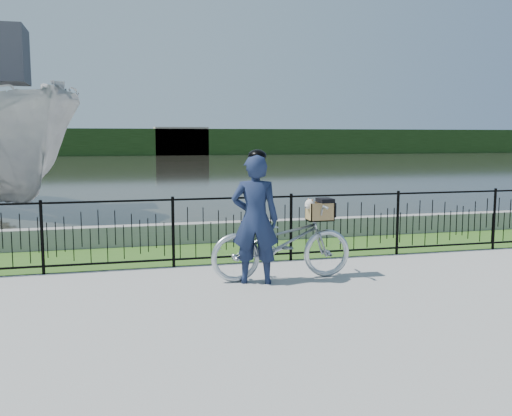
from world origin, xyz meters
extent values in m
plane|color=gray|center=(0.00, 0.00, 0.00)|extent=(120.00, 120.00, 0.00)
cube|color=#355F1D|center=(0.00, 2.60, 0.00)|extent=(60.00, 2.00, 0.01)
plane|color=black|center=(0.00, 33.00, 0.00)|extent=(120.00, 120.00, 0.00)
cube|color=gray|center=(0.00, 3.60, 0.20)|extent=(60.00, 0.30, 0.40)
cube|color=#25441A|center=(0.00, 60.00, 1.50)|extent=(120.00, 6.00, 3.00)
cube|color=#AF9E8C|center=(6.00, 58.50, 1.60)|extent=(6.00, 3.00, 3.20)
imported|color=silver|center=(0.47, 0.40, 0.56)|extent=(2.12, 0.74, 1.12)
cube|color=black|center=(1.06, 0.40, 0.86)|extent=(0.38, 0.18, 0.02)
cube|color=olive|center=(1.06, 0.40, 0.87)|extent=(0.37, 0.28, 0.01)
cube|color=olive|center=(1.06, 0.53, 1.00)|extent=(0.37, 0.01, 0.27)
cube|color=olive|center=(1.06, 0.27, 1.00)|extent=(0.37, 0.02, 0.27)
cube|color=olive|center=(1.24, 0.40, 1.00)|extent=(0.02, 0.28, 0.27)
cube|color=olive|center=(0.88, 0.40, 1.00)|extent=(0.01, 0.28, 0.27)
cube|color=black|center=(1.14, 0.40, 1.16)|extent=(0.20, 0.29, 0.06)
cube|color=black|center=(1.26, 0.40, 1.02)|extent=(0.02, 0.29, 0.22)
ellipsoid|color=silver|center=(1.04, 0.40, 0.99)|extent=(0.31, 0.22, 0.20)
sphere|color=silver|center=(0.90, 0.38, 1.11)|extent=(0.15, 0.15, 0.15)
sphere|color=silver|center=(0.85, 0.36, 1.08)|extent=(0.07, 0.07, 0.07)
sphere|color=black|center=(0.82, 0.35, 1.08)|extent=(0.02, 0.02, 0.02)
cone|color=brown|center=(0.90, 0.44, 1.17)|extent=(0.06, 0.08, 0.08)
cone|color=brown|center=(0.92, 0.34, 1.17)|extent=(0.06, 0.08, 0.08)
imported|color=#17213F|center=(0.03, 0.28, 0.93)|extent=(0.78, 0.62, 1.86)
ellipsoid|color=black|center=(0.03, 0.28, 1.84)|extent=(0.26, 0.29, 0.18)
camera|label=1|loc=(-1.95, -7.54, 2.10)|focal=40.00mm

